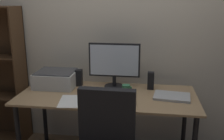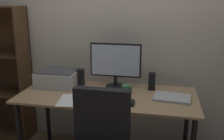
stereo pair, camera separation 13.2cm
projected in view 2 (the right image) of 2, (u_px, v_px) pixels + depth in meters
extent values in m
cube|color=beige|center=(118.00, 28.00, 2.81)|extent=(6.40, 0.10, 2.60)
cube|color=tan|center=(107.00, 95.00, 2.46)|extent=(1.65, 0.72, 0.02)
cylinder|color=black|center=(20.00, 138.00, 2.41)|extent=(0.04, 0.04, 0.72)
cylinder|color=black|center=(48.00, 112.00, 2.98)|extent=(0.04, 0.04, 0.72)
cylinder|color=black|center=(186.00, 124.00, 2.69)|extent=(0.04, 0.04, 0.72)
cylinder|color=black|center=(115.00, 86.00, 2.65)|extent=(0.20, 0.20, 0.01)
cylinder|color=black|center=(116.00, 81.00, 2.64)|extent=(0.04, 0.04, 0.10)
cube|color=black|center=(116.00, 60.00, 2.58)|extent=(0.51, 0.03, 0.33)
cube|color=silver|center=(115.00, 60.00, 2.57)|extent=(0.48, 0.01, 0.30)
cube|color=silver|center=(106.00, 102.00, 2.25)|extent=(0.29, 0.12, 0.02)
cube|color=black|center=(131.00, 103.00, 2.21)|extent=(0.06, 0.10, 0.03)
cylinder|color=#387F51|center=(126.00, 90.00, 2.42)|extent=(0.08, 0.08, 0.10)
cube|color=#387F51|center=(131.00, 90.00, 2.41)|extent=(0.02, 0.01, 0.05)
cube|color=#B7BABC|center=(172.00, 98.00, 2.34)|extent=(0.35, 0.27, 0.02)
cube|color=black|center=(81.00, 77.00, 2.69)|extent=(0.06, 0.07, 0.17)
cube|color=black|center=(152.00, 81.00, 2.55)|extent=(0.06, 0.07, 0.17)
cube|color=silver|center=(58.00, 78.00, 2.69)|extent=(0.40, 0.34, 0.15)
cube|color=#424244|center=(58.00, 71.00, 2.67)|extent=(0.37, 0.31, 0.01)
cube|color=white|center=(71.00, 100.00, 2.30)|extent=(0.25, 0.32, 0.00)
cube|color=black|center=(102.00, 123.00, 1.86)|extent=(0.40, 0.08, 0.52)
cube|color=#4C331E|center=(26.00, 76.00, 2.94)|extent=(0.02, 0.28, 1.53)
cube|color=#4C331E|center=(6.00, 71.00, 3.13)|extent=(0.67, 0.01, 1.53)
cube|color=#4C331E|center=(6.00, 134.00, 3.20)|extent=(0.64, 0.26, 0.02)
cube|color=#4C331E|center=(2.00, 93.00, 3.07)|extent=(0.64, 0.26, 0.02)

